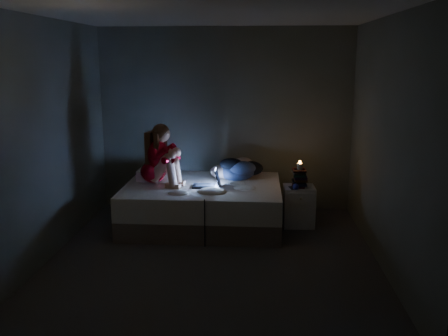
# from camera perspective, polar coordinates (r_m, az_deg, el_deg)

# --- Properties ---
(floor) EXTENTS (3.60, 3.80, 0.02)m
(floor) POSITION_cam_1_polar(r_m,az_deg,el_deg) (5.48, -1.29, -10.64)
(floor) COLOR #3F3A37
(floor) RESTS_ON ground
(ceiling) EXTENTS (3.60, 3.80, 0.02)m
(ceiling) POSITION_cam_1_polar(r_m,az_deg,el_deg) (5.04, -1.44, 17.82)
(ceiling) COLOR silver
(ceiling) RESTS_ON ground
(wall_back) EXTENTS (3.60, 0.02, 2.60)m
(wall_back) POSITION_cam_1_polar(r_m,az_deg,el_deg) (6.98, 0.12, 5.68)
(wall_back) COLOR #4B5242
(wall_back) RESTS_ON ground
(wall_front) EXTENTS (3.60, 0.02, 2.60)m
(wall_front) POSITION_cam_1_polar(r_m,az_deg,el_deg) (3.25, -4.53, -2.82)
(wall_front) COLOR #4B5242
(wall_front) RESTS_ON ground
(wall_left) EXTENTS (0.02, 3.80, 2.60)m
(wall_left) POSITION_cam_1_polar(r_m,az_deg,el_deg) (5.57, -20.28, 3.03)
(wall_left) COLOR #4B5242
(wall_left) RESTS_ON ground
(wall_right) EXTENTS (0.02, 3.80, 2.60)m
(wall_right) POSITION_cam_1_polar(r_m,az_deg,el_deg) (5.25, 18.75, 2.59)
(wall_right) COLOR #4B5242
(wall_right) RESTS_ON ground
(bed) EXTENTS (2.01, 1.51, 0.55)m
(bed) POSITION_cam_1_polar(r_m,az_deg,el_deg) (6.43, -2.47, -4.31)
(bed) COLOR beige
(bed) RESTS_ON ground
(pillow) EXTENTS (0.48, 0.34, 0.14)m
(pillow) POSITION_cam_1_polar(r_m,az_deg,el_deg) (6.65, -7.95, -0.74)
(pillow) COLOR white
(pillow) RESTS_ON bed
(woman) EXTENTS (0.57, 0.44, 0.81)m
(woman) POSITION_cam_1_polar(r_m,az_deg,el_deg) (6.30, -8.41, 1.62)
(woman) COLOR maroon
(woman) RESTS_ON bed
(laptop) EXTENTS (0.36, 0.26, 0.25)m
(laptop) POSITION_cam_1_polar(r_m,az_deg,el_deg) (6.19, -2.14, -1.11)
(laptop) COLOR black
(laptop) RESTS_ON bed
(clothes_pile) EXTENTS (0.63, 0.57, 0.31)m
(clothes_pile) POSITION_cam_1_polar(r_m,az_deg,el_deg) (6.59, 1.47, 0.02)
(clothes_pile) COLOR navy
(clothes_pile) RESTS_ON bed
(nightstand) EXTENTS (0.41, 0.37, 0.53)m
(nightstand) POSITION_cam_1_polar(r_m,az_deg,el_deg) (6.46, 8.77, -4.46)
(nightstand) COLOR silver
(nightstand) RESTS_ON ground
(book_stack) EXTENTS (0.19, 0.25, 0.22)m
(book_stack) POSITION_cam_1_polar(r_m,az_deg,el_deg) (6.37, 8.87, -1.21)
(book_stack) COLOR black
(book_stack) RESTS_ON nightstand
(candle) EXTENTS (0.07, 0.07, 0.08)m
(candle) POSITION_cam_1_polar(r_m,az_deg,el_deg) (6.33, 8.92, 0.11)
(candle) COLOR beige
(candle) RESTS_ON book_stack
(phone) EXTENTS (0.09, 0.15, 0.01)m
(phone) POSITION_cam_1_polar(r_m,az_deg,el_deg) (6.30, 8.04, -2.31)
(phone) COLOR black
(phone) RESTS_ON nightstand
(blue_orb) EXTENTS (0.08, 0.08, 0.08)m
(blue_orb) POSITION_cam_1_polar(r_m,az_deg,el_deg) (6.23, 8.37, -2.18)
(blue_orb) COLOR navy
(blue_orb) RESTS_ON nightstand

